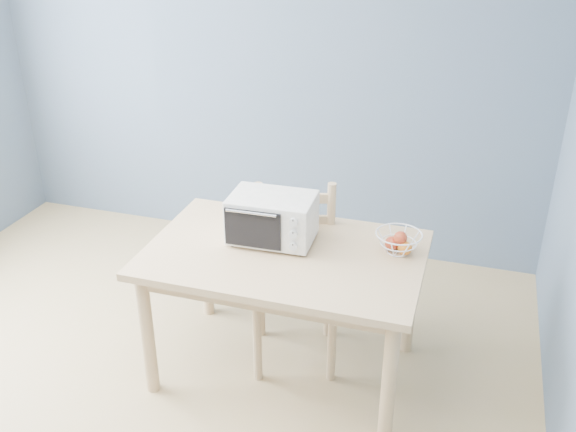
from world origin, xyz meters
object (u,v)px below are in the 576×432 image
(fruit_basket, at_px, (399,242))
(dining_table, at_px, (285,268))
(toaster_oven, at_px, (269,217))
(dining_chair, at_px, (295,278))

(fruit_basket, bearing_deg, dining_table, -163.74)
(fruit_basket, bearing_deg, toaster_oven, -173.69)
(toaster_oven, height_order, fruit_basket, toaster_oven)
(dining_table, relative_size, fruit_basket, 5.08)
(fruit_basket, relative_size, dining_chair, 0.28)
(dining_chair, bearing_deg, dining_table, -108.63)
(dining_table, distance_m, fruit_basket, 0.60)
(dining_table, xyz_separation_m, fruit_basket, (0.55, 0.16, 0.16))
(dining_table, bearing_deg, toaster_oven, 141.70)
(toaster_oven, distance_m, dining_chair, 0.42)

